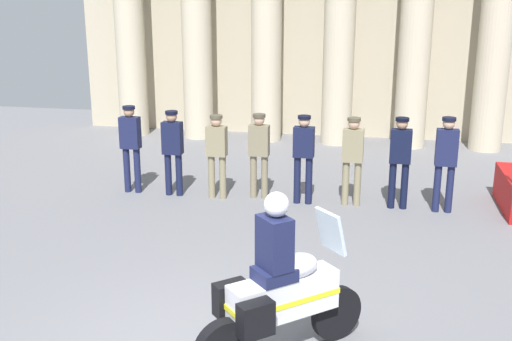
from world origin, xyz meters
name	(u,v)px	position (x,y,z in m)	size (l,w,h in m)	color
colonnade_backdrop	(305,9)	(-0.32, 11.14, 3.44)	(12.84, 1.65, 6.72)	#B6AB91
officer_in_row_0	(131,142)	(-3.04, 5.57, 1.03)	(0.38, 0.24, 1.74)	#191E42
officer_in_row_1	(173,146)	(-2.17, 5.54, 0.99)	(0.38, 0.24, 1.68)	#141938
officer_in_row_2	(217,150)	(-1.28, 5.52, 0.96)	(0.38, 0.24, 1.63)	#847A5B
officer_in_row_3	(259,149)	(-0.50, 5.70, 0.97)	(0.38, 0.24, 1.65)	#7A7056
officer_in_row_4	(304,152)	(0.38, 5.53, 1.00)	(0.38, 0.24, 1.68)	#141938
officer_in_row_5	(353,154)	(1.27, 5.59, 0.98)	(0.38, 0.24, 1.67)	#847A5B
officer_in_row_6	(400,156)	(2.13, 5.59, 1.00)	(0.38, 0.24, 1.70)	black
officer_in_row_7	(446,157)	(2.92, 5.54, 1.03)	(0.38, 0.24, 1.74)	#191E42
motorcycle_with_rider	(278,292)	(0.76, 0.28, 0.79)	(1.63, 1.49, 1.90)	black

